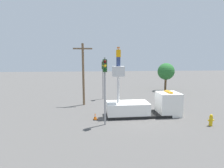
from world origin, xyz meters
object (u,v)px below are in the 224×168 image
Objects in this scene: bucket_truck at (144,106)px; tree_left_bg at (166,72)px; traffic_light_across at (103,72)px; fire_hydrant at (211,120)px; worker at (118,57)px; traffic_cone_rear at (95,116)px; traffic_light_pole at (105,78)px; utility_pole at (83,72)px.

bucket_truck is 1.49× the size of tree_left_bg.
fire_hydrant is (8.31, -10.48, -3.24)m from traffic_light_across.
worker is at bearing -81.84° from traffic_light_across.
traffic_light_across is at bearing 98.16° from worker.
fire_hydrant is at bearing -23.41° from worker.
traffic_cone_rear is 18.09m from tree_left_bg.
worker is 3.05m from traffic_light_pole.
worker is 5.83m from traffic_cone_rear.
traffic_cone_rear is 0.14× the size of tree_left_bg.
utility_pole is (-6.03, 4.61, 2.99)m from bucket_truck.
tree_left_bg is at bearing 52.31° from traffic_light_pole.
utility_pole is at bearing 107.48° from traffic_light_pole.
traffic_light_pole is at bearing 173.26° from fire_hydrant.
fire_hydrant is 0.21× the size of tree_left_bg.
bucket_truck is 10.86× the size of traffic_cone_rear.
traffic_cone_rear is at bearing -161.34° from worker.
bucket_truck reaches higher than fire_hydrant.
traffic_light_pole reaches higher than bucket_truck.
traffic_light_pole is 8.60× the size of traffic_cone_rear.
tree_left_bg is 15.48m from utility_pole.
bucket_truck is 1.34× the size of traffic_light_across.
traffic_cone_rear is at bearing 165.72° from fire_hydrant.
worker reaches higher than fire_hydrant.
traffic_light_pole reaches higher than traffic_cone_rear.
fire_hydrant is 13.69m from utility_pole.
tree_left_bg is at bearing 30.32° from utility_pole.
traffic_light_across reaches higher than bucket_truck.
tree_left_bg reaches higher than fire_hydrant.
bucket_truck reaches higher than tree_left_bg.
fire_hydrant reaches higher than traffic_cone_rear.
worker reaches higher than traffic_light_across.
bucket_truck is 4.83m from traffic_cone_rear.
utility_pole reaches higher than traffic_light_across.
utility_pole is (-2.12, 6.73, -0.02)m from traffic_light_pole.
worker is at bearing -128.45° from tree_left_bg.
traffic_cone_rear is (-0.81, 1.38, -3.63)m from traffic_light_pole.
fire_hydrant is 16.03m from tree_left_bg.
traffic_light_pole is at bearing -151.55° from bucket_truck.
traffic_light_across is (0.32, 9.46, -0.22)m from traffic_light_pole.
worker reaches higher than traffic_light_pole.
bucket_truck is 7.20× the size of fire_hydrant.
traffic_light_pole is 7.06m from utility_pole.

